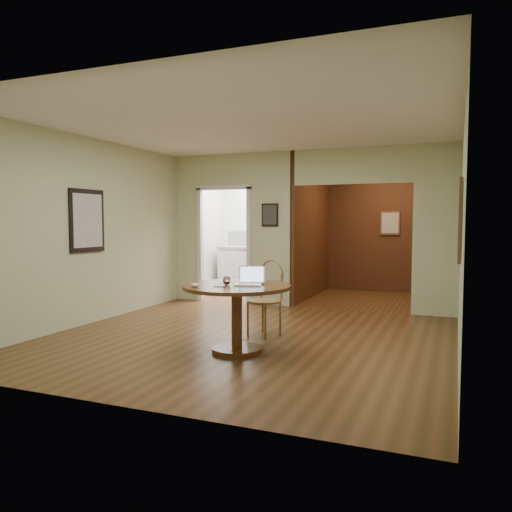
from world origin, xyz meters
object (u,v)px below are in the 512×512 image
at_px(open_laptop, 250,280).
at_px(closed_laptop, 252,282).
at_px(chair, 267,293).
at_px(dining_table, 237,302).

relative_size(open_laptop, closed_laptop, 1.15).
relative_size(chair, closed_laptop, 3.25).
distance_m(chair, open_laptop, 0.90).
distance_m(dining_table, open_laptop, 0.30).
bearing_deg(chair, closed_laptop, -65.98).
xyz_separation_m(dining_table, open_laptop, (0.13, 0.07, 0.26)).
height_order(open_laptop, closed_laptop, open_laptop).
relative_size(dining_table, chair, 1.24).
height_order(dining_table, open_laptop, open_laptop).
relative_size(chair, open_laptop, 2.84).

